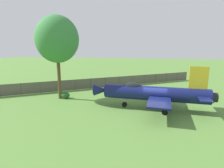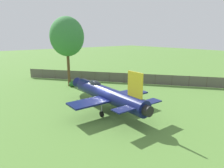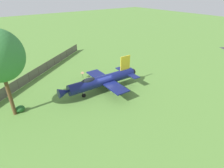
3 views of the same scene
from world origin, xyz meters
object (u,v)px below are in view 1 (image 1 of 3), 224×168
Objects in this scene: display_jet at (151,93)px; shrub_near_fence at (65,95)px; shade_tree at (57,39)px; info_plaque at (153,90)px.

shrub_near_fence is at bearing -7.51° from display_jet.
display_jet is 10.97× the size of shrub_near_fence.
display_jet is at bearing -8.21° from shade_tree.
shade_tree is 8.99× the size of shrub_near_fence.
shade_tree reaches higher than display_jet.
shade_tree is at bearing -6.20° from display_jet.
shrub_near_fence is (-11.33, 1.90, -1.41)m from display_jet.
info_plaque is at bearing 19.48° from shrub_near_fence.
info_plaque is (11.33, 4.01, 0.43)m from shrub_near_fence.
info_plaque is (-0.00, 5.90, -0.98)m from display_jet.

